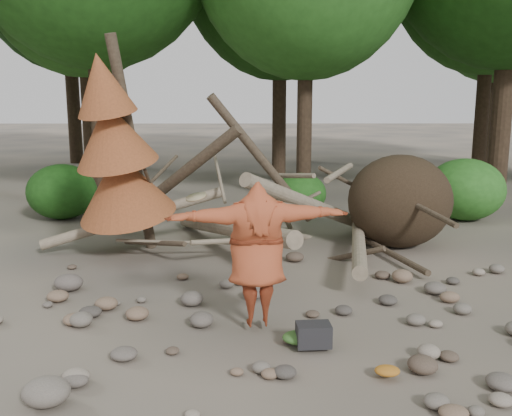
{
  "coord_description": "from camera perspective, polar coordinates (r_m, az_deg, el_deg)",
  "views": [
    {
      "loc": [
        -0.53,
        -7.52,
        3.18
      ],
      "look_at": [
        -0.47,
        1.5,
        1.4
      ],
      "focal_mm": 40.0,
      "sensor_mm": 36.0,
      "label": 1
    }
  ],
  "objects": [
    {
      "name": "ground",
      "position": [
        8.18,
        3.41,
        -11.73
      ],
      "size": [
        120.0,
        120.0,
        0.0
      ],
      "primitive_type": "plane",
      "color": "#514C44",
      "rests_on": "ground"
    },
    {
      "name": "deadfall_pile",
      "position": [
        12.24,
        11.62,
        0.43
      ],
      "size": [
        8.55,
        5.24,
        3.3
      ],
      "color": "#332619",
      "rests_on": "ground"
    },
    {
      "name": "dead_conifer",
      "position": [
        11.25,
        -13.76,
        5.39
      ],
      "size": [
        2.06,
        2.16,
        4.35
      ],
      "color": "#4C3F30",
      "rests_on": "ground"
    },
    {
      "name": "bush_left",
      "position": [
        15.73,
        -18.83,
        1.56
      ],
      "size": [
        1.8,
        1.8,
        1.44
      ],
      "primitive_type": "ellipsoid",
      "color": "#1B4C14",
      "rests_on": "ground"
    },
    {
      "name": "bush_mid",
      "position": [
        15.6,
        4.48,
        1.46
      ],
      "size": [
        1.4,
        1.4,
        1.12
      ],
      "primitive_type": "ellipsoid",
      "color": "#25611C",
      "rests_on": "ground"
    },
    {
      "name": "bush_right",
      "position": [
        15.72,
        20.2,
        1.76
      ],
      "size": [
        2.0,
        2.0,
        1.6
      ],
      "primitive_type": "ellipsoid",
      "color": "#2F7323",
      "rests_on": "ground"
    },
    {
      "name": "frisbee_thrower",
      "position": [
        7.74,
        0.1,
        -4.61
      ],
      "size": [
        2.51,
        0.96,
        1.99
      ],
      "color": "#AA4626",
      "rests_on": "ground"
    },
    {
      "name": "backpack",
      "position": [
        7.46,
        5.77,
        -12.91
      ],
      "size": [
        0.45,
        0.32,
        0.29
      ],
      "primitive_type": "cube",
      "rotation": [
        0.0,
        0.0,
        0.07
      ],
      "color": "black",
      "rests_on": "ground"
    },
    {
      "name": "cloth_green",
      "position": [
        7.55,
        4.21,
        -13.14
      ],
      "size": [
        0.4,
        0.34,
        0.15
      ],
      "primitive_type": "ellipsoid",
      "color": "#376327",
      "rests_on": "ground"
    },
    {
      "name": "cloth_orange",
      "position": [
        6.94,
        12.98,
        -15.94
      ],
      "size": [
        0.29,
        0.24,
        0.11
      ],
      "primitive_type": "ellipsoid",
      "color": "#A7651C",
      "rests_on": "ground"
    },
    {
      "name": "boulder_front_left",
      "position": [
        6.61,
        -20.23,
        -16.86
      ],
      "size": [
        0.5,
        0.45,
        0.3
      ],
      "primitive_type": "ellipsoid",
      "color": "#6F665C",
      "rests_on": "ground"
    },
    {
      "name": "boulder_mid_left",
      "position": [
        10.01,
        -18.24,
        -7.09
      ],
      "size": [
        0.47,
        0.42,
        0.28
      ],
      "primitive_type": "ellipsoid",
      "color": "#615851",
      "rests_on": "ground"
    }
  ]
}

